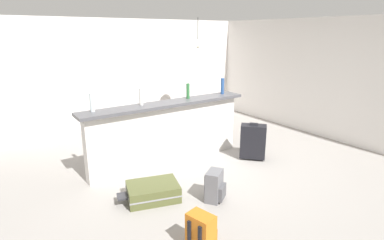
% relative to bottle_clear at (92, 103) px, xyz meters
% --- Properties ---
extents(ground_plane, '(13.00, 13.00, 0.05)m').
position_rel_bottle_clear_xyz_m(ground_plane, '(1.68, -0.58, -1.24)').
color(ground_plane, gray).
extents(wall_back, '(6.60, 0.10, 2.50)m').
position_rel_bottle_clear_xyz_m(wall_back, '(1.68, 2.47, 0.04)').
color(wall_back, silver).
rests_on(wall_back, ground_plane).
extents(wall_right, '(0.10, 6.00, 2.50)m').
position_rel_bottle_clear_xyz_m(wall_right, '(4.73, -0.28, 0.04)').
color(wall_right, silver).
rests_on(wall_right, ground_plane).
extents(partition_half_wall, '(2.80, 0.20, 1.03)m').
position_rel_bottle_clear_xyz_m(partition_half_wall, '(1.21, -0.08, -0.70)').
color(partition_half_wall, silver).
rests_on(partition_half_wall, ground_plane).
extents(bar_countertop, '(2.96, 0.40, 0.05)m').
position_rel_bottle_clear_xyz_m(bar_countertop, '(1.21, -0.08, -0.16)').
color(bar_countertop, '#4C4C51').
rests_on(bar_countertop, partition_half_wall).
extents(bottle_clear, '(0.06, 0.06, 0.28)m').
position_rel_bottle_clear_xyz_m(bottle_clear, '(0.00, 0.00, 0.00)').
color(bottle_clear, silver).
rests_on(bottle_clear, bar_countertop).
extents(bottle_white, '(0.06, 0.06, 0.27)m').
position_rel_bottle_clear_xyz_m(bottle_white, '(0.78, -0.01, -0.00)').
color(bottle_white, silver).
rests_on(bottle_white, bar_countertop).
extents(bottle_green, '(0.06, 0.06, 0.27)m').
position_rel_bottle_clear_xyz_m(bottle_green, '(1.66, -0.02, -0.00)').
color(bottle_green, '#2D6B38').
rests_on(bottle_green, bar_countertop).
extents(bottle_blue, '(0.06, 0.06, 0.30)m').
position_rel_bottle_clear_xyz_m(bottle_blue, '(2.43, -0.04, 0.01)').
color(bottle_blue, '#284C89').
rests_on(bottle_blue, bar_countertop).
extents(dining_table, '(1.10, 0.80, 0.74)m').
position_rel_bottle_clear_xyz_m(dining_table, '(2.59, 1.04, -0.57)').
color(dining_table, '#4C331E').
rests_on(dining_table, ground_plane).
extents(dining_chair_near_partition, '(0.44, 0.44, 0.93)m').
position_rel_bottle_clear_xyz_m(dining_chair_near_partition, '(2.57, 0.51, -0.70)').
color(dining_chair_near_partition, '#4C331E').
rests_on(dining_chair_near_partition, ground_plane).
extents(pendant_lamp, '(0.34, 0.34, 0.64)m').
position_rel_bottle_clear_xyz_m(pendant_lamp, '(2.68, 1.10, 0.76)').
color(pendant_lamp, black).
extents(suitcase_flat_olive, '(0.89, 0.67, 0.22)m').
position_rel_bottle_clear_xyz_m(suitcase_flat_olive, '(0.41, -1.01, -1.10)').
color(suitcase_flat_olive, '#51562D').
rests_on(suitcase_flat_olive, ground_plane).
extents(suitcase_upright_black, '(0.48, 0.49, 0.67)m').
position_rel_bottle_clear_xyz_m(suitcase_upright_black, '(2.54, -0.79, -0.88)').
color(suitcase_upright_black, black).
rests_on(suitcase_upright_black, ground_plane).
extents(backpack_grey, '(0.34, 0.33, 0.42)m').
position_rel_bottle_clear_xyz_m(backpack_grey, '(1.09, -1.51, -1.01)').
color(backpack_grey, slate).
rests_on(backpack_grey, ground_plane).
extents(backpack_orange, '(0.29, 0.32, 0.42)m').
position_rel_bottle_clear_xyz_m(backpack_orange, '(0.35, -2.22, -1.01)').
color(backpack_orange, orange).
rests_on(backpack_orange, ground_plane).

